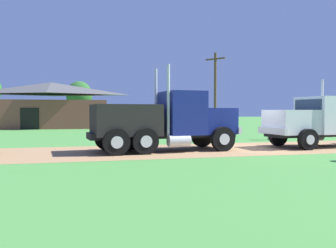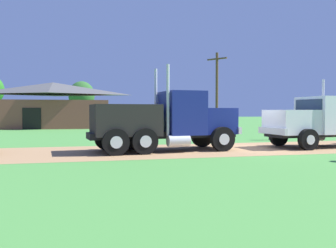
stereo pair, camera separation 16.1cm
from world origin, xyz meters
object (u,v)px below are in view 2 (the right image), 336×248
(shed_building, at_px, (53,106))
(utility_pole_near, at_px, (217,89))
(visitor_far_side, at_px, (271,126))
(truck_foreground_white, at_px, (164,121))
(truck_near_left, at_px, (319,123))

(shed_building, relative_size, utility_pole_near, 1.67)
(shed_building, distance_m, utility_pole_near, 18.13)
(visitor_far_side, distance_m, utility_pole_near, 12.91)
(truck_foreground_white, xyz_separation_m, truck_near_left, (8.20, -0.13, -0.15))
(shed_building, bearing_deg, utility_pole_near, -28.13)
(shed_building, bearing_deg, truck_foreground_white, -75.44)
(shed_building, xyz_separation_m, utility_pole_near, (15.93, -8.51, 1.59))
(truck_foreground_white, height_order, visitor_far_side, truck_foreground_white)
(truck_foreground_white, xyz_separation_m, shed_building, (-6.63, 25.52, 1.08))
(truck_foreground_white, bearing_deg, truck_near_left, -0.87)
(truck_foreground_white, xyz_separation_m, visitor_far_side, (8.13, 4.54, -0.47))
(shed_building, height_order, utility_pole_near, utility_pole_near)
(truck_foreground_white, relative_size, truck_near_left, 0.85)
(truck_foreground_white, relative_size, shed_building, 0.56)
(truck_foreground_white, relative_size, utility_pole_near, 0.94)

